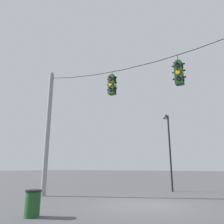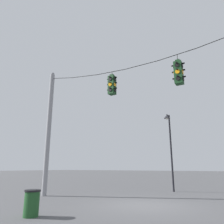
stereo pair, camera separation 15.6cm
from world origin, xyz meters
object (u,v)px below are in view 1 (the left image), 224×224
Objects in this scene: traffic_light_near_right_pole at (112,85)px; trash_bin at (33,203)px; street_lamp at (168,136)px; utility_pole_left at (48,130)px; traffic_light_over_intersection at (179,73)px.

traffic_light_near_right_pole reaches higher than trash_bin.
traffic_light_near_right_pole reaches higher than street_lamp.
traffic_light_near_right_pole is at bearing 0.00° from utility_pole_left.
traffic_light_over_intersection is at bearing 43.89° from trash_bin.
traffic_light_near_right_pole is at bearing -180.00° from traffic_light_over_intersection.
street_lamp is 6.20× the size of trash_bin.
trash_bin is at bearing -136.11° from traffic_light_over_intersection.
trash_bin is at bearing -99.47° from traffic_light_near_right_pole.
utility_pole_left is at bearing 134.31° from trash_bin.
traffic_light_near_right_pole is 6.75m from trash_bin.
trash_bin is at bearing -45.69° from utility_pole_left.
utility_pole_left reaches higher than trash_bin.
traffic_light_over_intersection reaches higher than trash_bin.
street_lamp is at bearing 46.16° from utility_pole_left.
utility_pole_left is at bearing -180.00° from traffic_light_over_intersection.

